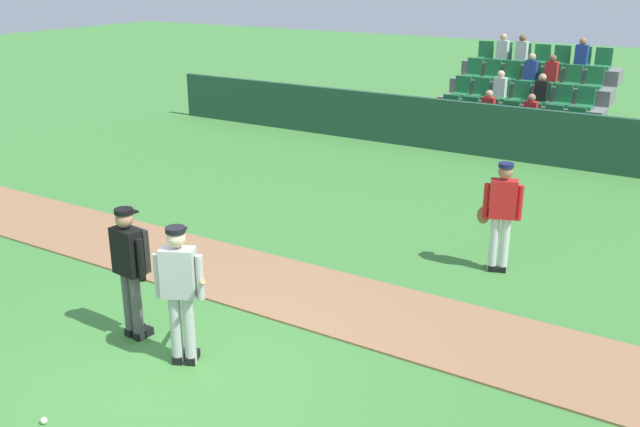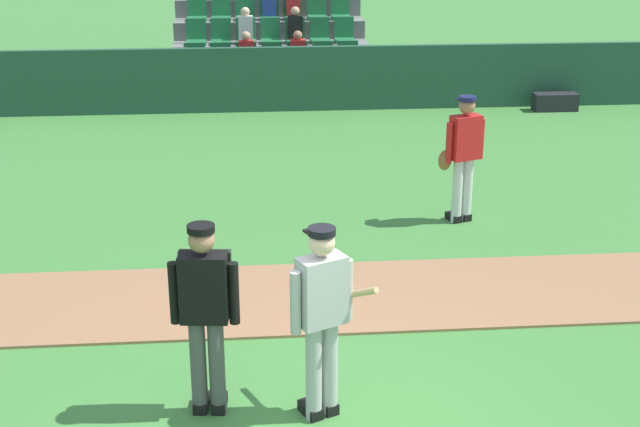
{
  "view_description": "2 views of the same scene",
  "coord_description": "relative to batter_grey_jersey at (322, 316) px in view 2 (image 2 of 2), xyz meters",
  "views": [
    {
      "loc": [
        5.32,
        -5.19,
        4.56
      ],
      "look_at": [
        0.2,
        3.06,
        1.13
      ],
      "focal_mm": 39.55,
      "sensor_mm": 36.0,
      "label": 1
    },
    {
      "loc": [
        -0.57,
        -6.33,
        4.32
      ],
      "look_at": [
        0.19,
        2.75,
        0.97
      ],
      "focal_mm": 49.62,
      "sensor_mm": 36.0,
      "label": 2
    }
  ],
  "objects": [
    {
      "name": "umpire_home_plate",
      "position": [
        -0.98,
        0.16,
        0.03
      ],
      "size": [
        0.59,
        0.33,
        1.76
      ],
      "color": "#4C4C4C",
      "rests_on": "ground"
    },
    {
      "name": "equipment_bag",
      "position": [
        5.81,
        10.91,
        -0.79
      ],
      "size": [
        0.9,
        0.36,
        0.36
      ],
      "primitive_type": "cube",
      "color": "#232328",
      "rests_on": "ground"
    },
    {
      "name": "dugout_fence",
      "position": [
        -0.0,
        11.36,
        -0.31
      ],
      "size": [
        20.0,
        0.16,
        1.32
      ],
      "primitive_type": "cube",
      "color": "#234C38",
      "rests_on": "ground"
    },
    {
      "name": "stadium_bleachers",
      "position": [
        -0.0,
        13.66,
        -0.21
      ],
      "size": [
        4.45,
        3.8,
        2.7
      ],
      "color": "slate",
      "rests_on": "ground"
    },
    {
      "name": "batter_grey_jersey",
      "position": [
        0.0,
        0.0,
        0.0
      ],
      "size": [
        0.75,
        0.7,
        1.76
      ],
      "color": "#B2B2B2",
      "rests_on": "ground"
    },
    {
      "name": "infield_dirt_path",
      "position": [
        -0.0,
        2.35,
        -0.95
      ],
      "size": [
        28.0,
        1.83,
        0.03
      ],
      "primitive_type": "cube",
      "color": "#9E704C",
      "rests_on": "ground"
    },
    {
      "name": "runner_red_jersey",
      "position": [
        2.31,
        4.63,
        -0.01
      ],
      "size": [
        0.67,
        0.4,
        1.76
      ],
      "color": "silver",
      "rests_on": "ground"
    }
  ]
}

